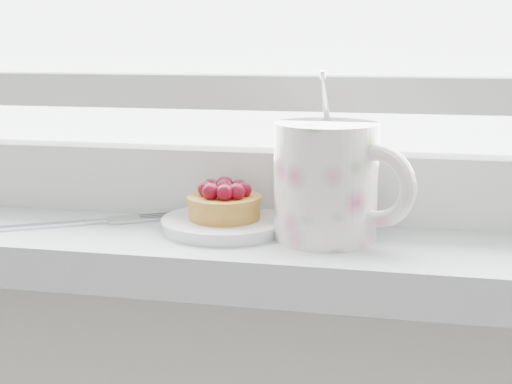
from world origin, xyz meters
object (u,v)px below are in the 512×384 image
(saucer, at_px, (225,224))
(fork, at_px, (69,223))
(raspberry_tart, at_px, (224,202))
(floral_mug, at_px, (329,179))

(saucer, xyz_separation_m, fork, (-0.16, -0.02, -0.00))
(raspberry_tart, bearing_deg, saucer, 67.13)
(raspberry_tart, distance_m, floral_mug, 0.11)
(saucer, height_order, fork, saucer)
(saucer, xyz_separation_m, raspberry_tart, (-0.00, -0.00, 0.02))
(floral_mug, bearing_deg, raspberry_tart, 174.65)
(saucer, bearing_deg, floral_mug, -5.47)
(saucer, relative_size, floral_mug, 0.79)
(floral_mug, bearing_deg, saucer, 174.53)
(raspberry_tart, relative_size, floral_mug, 0.47)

